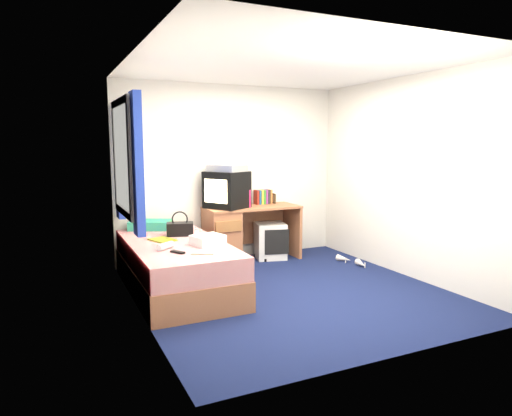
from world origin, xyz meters
name	(u,v)px	position (x,y,z in m)	size (l,w,h in m)	color
ground	(289,291)	(0.00, 0.00, 0.00)	(3.40, 3.40, 0.00)	#0C1438
room_shell	(290,158)	(0.00, 0.00, 1.45)	(3.40, 3.40, 3.40)	white
bed	(176,266)	(-1.10, 0.57, 0.27)	(1.01, 2.00, 0.54)	#A36644
pillow	(150,225)	(-1.19, 1.44, 0.59)	(0.50, 0.32, 0.11)	#1973A3
desk	(233,232)	(-0.07, 1.44, 0.41)	(1.30, 0.55, 0.75)	#A36644
storage_cube	(270,241)	(0.48, 1.41, 0.25)	(0.40, 0.40, 0.50)	silver
crt_tv	(227,190)	(-0.16, 1.44, 0.99)	(0.64, 0.65, 0.49)	black
vcr	(227,168)	(-0.16, 1.44, 1.28)	(0.46, 0.33, 0.09)	silver
book_row	(263,197)	(0.46, 1.60, 0.85)	(0.24, 0.13, 0.20)	maroon
picture_frame	(274,198)	(0.63, 1.60, 0.82)	(0.02, 0.12, 0.14)	#2F200F
pink_water_bottle	(248,199)	(0.11, 1.36, 0.87)	(0.08, 0.08, 0.24)	#DD1F5D
aerosol_can	(245,200)	(0.14, 1.51, 0.83)	(0.04, 0.04, 0.16)	silver
handbag	(180,228)	(-0.96, 0.90, 0.62)	(0.34, 0.25, 0.29)	black
towel	(208,240)	(-0.83, 0.29, 0.59)	(0.31, 0.26, 0.10)	white
magazine	(162,240)	(-1.21, 0.71, 0.55)	(0.21, 0.28, 0.01)	yellow
water_bottle	(165,246)	(-1.29, 0.27, 0.58)	(0.07, 0.07, 0.20)	silver
colour_swatch_fan	(202,254)	(-1.01, -0.08, 0.55)	(0.22, 0.06, 0.01)	gold
remote_control	(178,252)	(-1.22, 0.06, 0.55)	(0.05, 0.16, 0.02)	black
window_assembly	(125,161)	(-1.55, 0.90, 1.42)	(0.11, 1.42, 1.40)	silver
white_heels	(353,261)	(1.32, 0.63, 0.04)	(0.19, 0.55, 0.09)	silver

